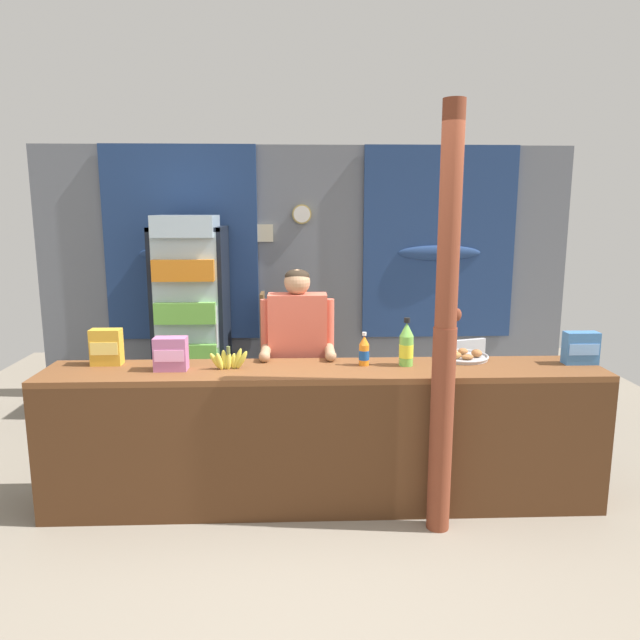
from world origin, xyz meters
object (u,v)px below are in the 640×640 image
Objects in this scene: bottle_shelf_rack at (284,347)px; soda_bottle_orange_soda at (364,351)px; plastic_lawn_chair at (455,376)px; snack_box_wafer at (171,354)px; drink_fridge at (191,306)px; snack_box_biscuit at (581,348)px; stall_counter at (325,426)px; pastry_tray at (462,356)px; banana_bunch at (229,360)px; snack_box_choco_powder at (106,347)px; timber_post at (445,336)px; soda_bottle_lime_soda at (406,345)px; shopkeeper at (298,348)px.

soda_bottle_orange_soda reaches higher than bottle_shelf_rack.
bottle_shelf_rack is 1.75m from plastic_lawn_chair.
drink_fridge is at bearing 96.20° from snack_box_wafer.
snack_box_biscuit is (0.48, -1.35, 0.58)m from plastic_lawn_chair.
stall_counter is 3.18× the size of bottle_shelf_rack.
pastry_tray is (1.30, -1.90, 0.37)m from bottle_shelf_rack.
soda_bottle_orange_soda is at bearing 3.74° from banana_bunch.
plastic_lawn_chair is 2.75m from snack_box_wafer.
snack_box_choco_powder reaches higher than snack_box_biscuit.
banana_bunch is at bearing 164.44° from timber_post.
drink_fridge reaches higher than plastic_lawn_chair.
soda_bottle_lime_soda is at bearing -46.77° from drink_fridge.
snack_box_choco_powder reaches higher than pastry_tray.
stall_counter is 0.71m from shopkeeper.
stall_counter is 2.45m from drink_fridge.
snack_box_wafer is (0.21, -1.95, 0.00)m from drink_fridge.
soda_bottle_lime_soda is at bearing -118.14° from plastic_lawn_chair.
stall_counter is at bearing -174.66° from snack_box_biscuit.
soda_bottle_lime_soda is (0.56, 0.17, 0.51)m from stall_counter.
shopkeeper is at bearing 140.05° from soda_bottle_orange_soda.
snack_box_choco_powder is (-0.25, -1.80, 0.02)m from drink_fridge.
drink_fridge is 7.22× the size of banana_bunch.
bottle_shelf_rack is at bearing 98.06° from stall_counter.
timber_post is at bearing -42.37° from shopkeeper.
drink_fridge reaches higher than shopkeeper.
shopkeeper is 6.40× the size of snack_box_choco_powder.
plastic_lawn_chair is at bearing -12.25° from drink_fridge.
plastic_lawn_chair is at bearing -24.17° from bottle_shelf_rack.
snack_box_wafer is (-1.57, -0.06, -0.03)m from soda_bottle_lime_soda.
snack_box_wafer is 2.78m from snack_box_biscuit.
snack_box_biscuit is (1.49, -0.02, 0.01)m from soda_bottle_orange_soda.
banana_bunch is (-0.91, -0.06, -0.04)m from soda_bottle_orange_soda.
snack_box_biscuit is 2.40m from banana_bunch.
soda_bottle_lime_soda is at bearing -28.10° from shopkeeper.
stall_counter is at bearing -10.89° from banana_bunch.
drink_fridge reaches higher than snack_box_wafer.
snack_box_choco_powder is (-0.47, 0.15, 0.01)m from snack_box_wafer.
drink_fridge is 2.27× the size of plastic_lawn_chair.
soda_bottle_orange_soda is (-1.01, -1.34, 0.57)m from plastic_lawn_chair.
bottle_shelf_rack is 0.74× the size of shopkeeper.
banana_bunch is (-1.92, -1.40, 0.53)m from plastic_lawn_chair.
shopkeeper is 6.87× the size of soda_bottle_orange_soda.
soda_bottle_orange_soda reaches higher than stall_counter.
timber_post is at bearing -158.35° from snack_box_biscuit.
drink_fridge is 8.60× the size of snack_box_biscuit.
snack_box_wafer is at bearing -151.72° from shopkeeper.
stall_counter is at bearing -81.94° from bottle_shelf_rack.
shopkeeper is at bearing 107.80° from stall_counter.
soda_bottle_orange_soda is at bearing -51.48° from drink_fridge.
soda_bottle_lime_soda is at bearing -3.05° from soda_bottle_orange_soda.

